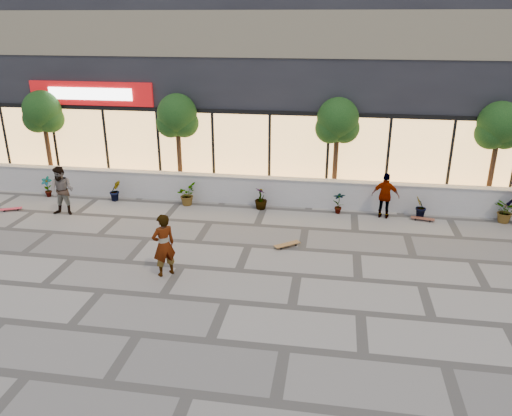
# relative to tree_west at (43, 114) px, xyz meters

# --- Properties ---
(ground) EXTENTS (80.00, 80.00, 0.00)m
(ground) POSITION_rel_tree_west_xyz_m (9.00, -7.70, -2.99)
(ground) COLOR gray
(ground) RESTS_ON ground
(planter_wall) EXTENTS (22.00, 0.42, 1.04)m
(planter_wall) POSITION_rel_tree_west_xyz_m (9.00, -0.70, -2.46)
(planter_wall) COLOR silver
(planter_wall) RESTS_ON ground
(retail_building) EXTENTS (24.00, 9.17, 8.50)m
(retail_building) POSITION_rel_tree_west_xyz_m (9.00, 4.79, 1.26)
(retail_building) COLOR black
(retail_building) RESTS_ON ground
(shrub_a) EXTENTS (0.43, 0.29, 0.81)m
(shrub_a) POSITION_rel_tree_west_xyz_m (0.50, -1.25, -2.58)
(shrub_a) COLOR #113812
(shrub_a) RESTS_ON ground
(shrub_b) EXTENTS (0.57, 0.57, 0.81)m
(shrub_b) POSITION_rel_tree_west_xyz_m (3.30, -1.25, -2.58)
(shrub_b) COLOR #113812
(shrub_b) RESTS_ON ground
(shrub_c) EXTENTS (0.68, 0.77, 0.81)m
(shrub_c) POSITION_rel_tree_west_xyz_m (6.10, -1.25, -2.58)
(shrub_c) COLOR #113812
(shrub_c) RESTS_ON ground
(shrub_d) EXTENTS (0.64, 0.64, 0.81)m
(shrub_d) POSITION_rel_tree_west_xyz_m (8.90, -1.25, -2.58)
(shrub_d) COLOR #113812
(shrub_d) RESTS_ON ground
(shrub_e) EXTENTS (0.46, 0.35, 0.81)m
(shrub_e) POSITION_rel_tree_west_xyz_m (11.70, -1.25, -2.58)
(shrub_e) COLOR #113812
(shrub_e) RESTS_ON ground
(shrub_f) EXTENTS (0.55, 0.57, 0.81)m
(shrub_f) POSITION_rel_tree_west_xyz_m (14.50, -1.25, -2.58)
(shrub_f) COLOR #113812
(shrub_f) RESTS_ON ground
(shrub_g) EXTENTS (0.77, 0.84, 0.81)m
(shrub_g) POSITION_rel_tree_west_xyz_m (17.30, -1.25, -2.58)
(shrub_g) COLOR #113812
(shrub_g) RESTS_ON ground
(tree_west) EXTENTS (1.60, 1.50, 3.92)m
(tree_west) POSITION_rel_tree_west_xyz_m (0.00, 0.00, 0.00)
(tree_west) COLOR #442C18
(tree_west) RESTS_ON ground
(tree_midwest) EXTENTS (1.60, 1.50, 3.92)m
(tree_midwest) POSITION_rel_tree_west_xyz_m (5.50, 0.00, 0.00)
(tree_midwest) COLOR #442C18
(tree_midwest) RESTS_ON ground
(tree_mideast) EXTENTS (1.60, 1.50, 3.92)m
(tree_mideast) POSITION_rel_tree_west_xyz_m (11.50, 0.00, 0.00)
(tree_mideast) COLOR #442C18
(tree_mideast) RESTS_ON ground
(tree_east) EXTENTS (1.60, 1.50, 3.92)m
(tree_east) POSITION_rel_tree_west_xyz_m (17.00, 0.00, 0.00)
(tree_east) COLOR #442C18
(tree_east) RESTS_ON ground
(skater_center) EXTENTS (0.76, 0.75, 1.76)m
(skater_center) POSITION_rel_tree_west_xyz_m (7.08, -6.60, -2.11)
(skater_center) COLOR white
(skater_center) RESTS_ON ground
(skater_left) EXTENTS (0.88, 0.70, 1.75)m
(skater_left) POSITION_rel_tree_west_xyz_m (2.11, -2.89, -2.11)
(skater_left) COLOR #8C7D5A
(skater_left) RESTS_ON ground
(skater_right_near) EXTENTS (1.00, 0.58, 1.61)m
(skater_right_near) POSITION_rel_tree_west_xyz_m (13.27, -1.40, -2.18)
(skater_right_near) COLOR white
(skater_right_near) RESTS_ON ground
(skateboard_center) EXTENTS (0.81, 0.70, 0.10)m
(skateboard_center) POSITION_rel_tree_west_xyz_m (10.18, -4.34, -2.90)
(skateboard_center) COLOR brown
(skateboard_center) RESTS_ON ground
(skateboard_left) EXTENTS (0.74, 0.48, 0.09)m
(skateboard_left) POSITION_rel_tree_west_xyz_m (-0.01, -2.88, -2.91)
(skateboard_left) COLOR red
(skateboard_left) RESTS_ON ground
(skateboard_right_near) EXTENTS (0.81, 0.34, 0.09)m
(skateboard_right_near) POSITION_rel_tree_west_xyz_m (14.58, -1.50, -2.91)
(skateboard_right_near) COLOR brown
(skateboard_right_near) RESTS_ON ground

